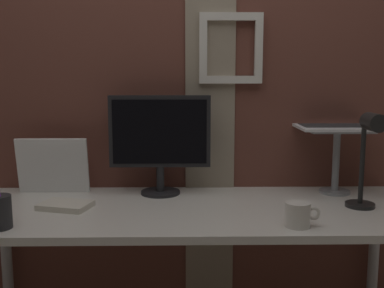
{
  "coord_description": "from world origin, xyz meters",
  "views": [
    {
      "loc": [
        0.01,
        -1.8,
        1.32
      ],
      "look_at": [
        0.04,
        0.16,
        1.02
      ],
      "focal_mm": 43.52,
      "sensor_mm": 36.0,
      "label": 1
    }
  ],
  "objects_px": {
    "laptop": "(333,113)",
    "coffee_mug": "(298,215)",
    "monitor": "(160,136)",
    "whiteboard_panel": "(53,166)",
    "desk_lamp": "(368,150)"
  },
  "relations": [
    {
      "from": "coffee_mug",
      "to": "whiteboard_panel",
      "type": "bearing_deg",
      "value": 154.03
    },
    {
      "from": "whiteboard_panel",
      "to": "desk_lamp",
      "type": "height_order",
      "value": "desk_lamp"
    },
    {
      "from": "monitor",
      "to": "desk_lamp",
      "type": "bearing_deg",
      "value": -18.37
    },
    {
      "from": "laptop",
      "to": "coffee_mug",
      "type": "height_order",
      "value": "laptop"
    },
    {
      "from": "monitor",
      "to": "laptop",
      "type": "relative_size",
      "value": 1.28
    },
    {
      "from": "laptop",
      "to": "whiteboard_panel",
      "type": "distance_m",
      "value": 1.32
    },
    {
      "from": "monitor",
      "to": "desk_lamp",
      "type": "xyz_separation_m",
      "value": [
        0.84,
        -0.28,
        -0.02
      ]
    },
    {
      "from": "laptop",
      "to": "desk_lamp",
      "type": "distance_m",
      "value": 0.37
    },
    {
      "from": "desk_lamp",
      "to": "coffee_mug",
      "type": "bearing_deg",
      "value": -148.61
    },
    {
      "from": "laptop",
      "to": "desk_lamp",
      "type": "bearing_deg",
      "value": -84.66
    },
    {
      "from": "whiteboard_panel",
      "to": "monitor",
      "type": "bearing_deg",
      "value": -2.51
    },
    {
      "from": "laptop",
      "to": "coffee_mug",
      "type": "relative_size",
      "value": 2.79
    },
    {
      "from": "monitor",
      "to": "laptop",
      "type": "xyz_separation_m",
      "value": [
        0.81,
        0.07,
        0.1
      ]
    },
    {
      "from": "desk_lamp",
      "to": "coffee_mug",
      "type": "xyz_separation_m",
      "value": [
        -0.32,
        -0.19,
        -0.2
      ]
    },
    {
      "from": "monitor",
      "to": "whiteboard_panel",
      "type": "distance_m",
      "value": 0.51
    }
  ]
}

